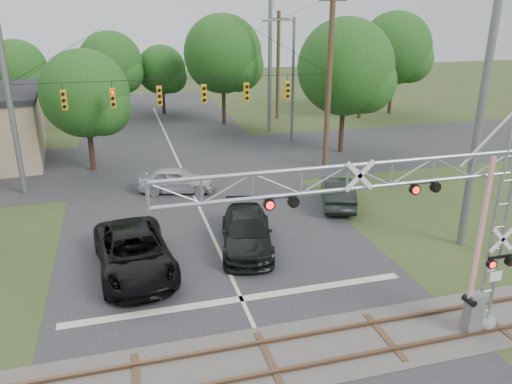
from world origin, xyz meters
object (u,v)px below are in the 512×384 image
object	(u,v)px
traffic_signal_span	(197,89)
streetlight	(291,74)
car_dark	(247,232)
sedan_silver	(176,180)
crossing_gantry	(411,219)
pickup_black	(134,253)

from	to	relation	value
traffic_signal_span	streetlight	xyz separation A→B (m)	(8.60, 7.41, -0.30)
traffic_signal_span	car_dark	size ratio (longest dim) A/B	3.56
streetlight	traffic_signal_span	bearing A→B (deg)	-139.23
car_dark	sedan_silver	bearing A→B (deg)	116.51
traffic_signal_span	sedan_silver	size ratio (longest dim) A/B	4.39
crossing_gantry	sedan_silver	size ratio (longest dim) A/B	2.56
pickup_black	streetlight	world-z (taller)	streetlight
car_dark	traffic_signal_span	bearing A→B (deg)	104.11
sedan_silver	streetlight	world-z (taller)	streetlight
streetlight	car_dark	bearing A→B (deg)	-114.79
pickup_black	car_dark	xyz separation A→B (m)	(4.97, 0.86, -0.07)
crossing_gantry	streetlight	bearing A→B (deg)	78.43
pickup_black	car_dark	world-z (taller)	pickup_black
traffic_signal_span	sedan_silver	xyz separation A→B (m)	(-1.75, -2.16, -4.93)
crossing_gantry	car_dark	distance (m)	9.22
traffic_signal_span	pickup_black	world-z (taller)	traffic_signal_span
crossing_gantry	streetlight	world-z (taller)	streetlight
sedan_silver	streetlight	xyz separation A→B (m)	(10.35, 9.57, 4.63)
car_dark	sedan_silver	distance (m)	8.51
car_dark	streetlight	distance (m)	20.15
sedan_silver	traffic_signal_span	bearing A→B (deg)	-24.16
traffic_signal_span	streetlight	world-z (taller)	traffic_signal_span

